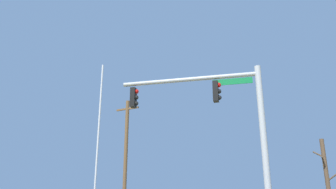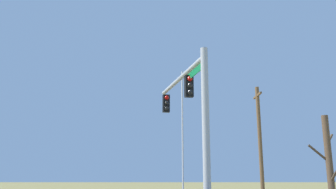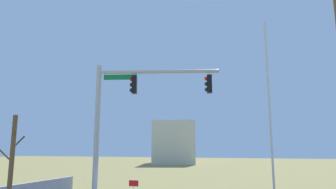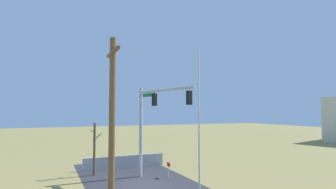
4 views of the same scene
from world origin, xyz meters
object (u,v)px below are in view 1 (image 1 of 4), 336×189
bare_tree (328,185)px  flagpole (98,143)px  utility_pole (126,157)px  signal_mast (224,118)px

bare_tree → flagpole: bearing=-159.5°
bare_tree → utility_pole: bearing=174.1°
flagpole → utility_pole: size_ratio=1.06×
signal_mast → flagpole: size_ratio=0.82×
utility_pole → bare_tree: 12.83m
signal_mast → bare_tree: 5.97m
flagpole → bare_tree: (10.63, 3.97, -2.22)m
bare_tree → signal_mast: bearing=-132.6°
utility_pole → bare_tree: (12.59, -1.29, -2.12)m
signal_mast → bare_tree: (3.56, 3.87, -2.81)m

